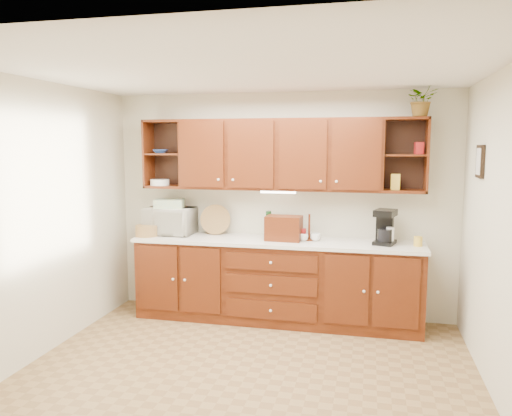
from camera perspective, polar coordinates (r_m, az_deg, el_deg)
The scene contains 26 objects.
floor at distance 4.57m, azimuth -1.23°, elevation -18.71°, with size 4.00×4.00×0.00m, color olive.
ceiling at distance 4.15m, azimuth -1.33°, elevation 15.54°, with size 4.00×4.00×0.00m, color white.
back_wall at distance 5.86m, azimuth 2.91°, elevation 0.37°, with size 4.00×4.00×0.00m, color beige.
left_wall at distance 5.04m, azimuth -23.91°, elevation -1.37°, with size 3.50×3.50×0.00m, color beige.
right_wall at distance 4.17m, azimuth 26.52°, elevation -3.21°, with size 3.50×3.50×0.00m, color beige.
base_cabinets at distance 5.74m, azimuth 2.33°, elevation -8.44°, with size 3.20×0.60×0.90m, color #341205.
countertop at distance 5.62m, azimuth 2.34°, elevation -3.85°, with size 3.24×0.64×0.04m, color silver.
upper_cabinets at distance 5.66m, azimuth 2.76°, elevation 6.14°, with size 3.20×0.33×0.80m.
undercabinet_light at distance 5.64m, azimuth 2.54°, elevation 1.83°, with size 0.40×0.05×0.03m, color white.
framed_picture at distance 4.98m, azimuth 24.24°, elevation 4.88°, with size 0.03×0.24×0.30m, color black.
wicker_basket at distance 5.97m, azimuth -12.38°, elevation -2.54°, with size 0.26×0.26×0.13m, color #996D3F.
microwave at distance 6.04m, azimuth -9.81°, elevation -1.46°, with size 0.57×0.39×0.32m, color beige.
towel_stack at distance 6.01m, azimuth -9.86°, elevation 0.51°, with size 0.33×0.24×0.10m, color #D1C562.
wine_bottle at distance 5.75m, azimuth 1.44°, elevation -1.85°, with size 0.06×0.06×0.31m, color black.
woven_tray at distance 5.98m, azimuth -4.66°, elevation -2.92°, with size 0.36×0.36×0.02m, color #996D3F.
bread_box at distance 5.56m, azimuth 3.20°, elevation -2.32°, with size 0.39×0.25×0.27m, color #341205.
mug_tree at distance 5.61m, azimuth 6.09°, elevation -3.22°, with size 0.27×0.27×0.30m.
canister_red at distance 5.61m, azimuth 5.25°, elevation -3.01°, with size 0.10×0.10×0.13m, color #A11717.
canister_white at distance 5.53m, azimuth 15.07°, elevation -3.08°, with size 0.09×0.09×0.19m, color white.
canister_yellow at distance 5.53m, azimuth 18.03°, elevation -3.65°, with size 0.09×0.09×0.10m, color gold.
coffee_maker at distance 5.53m, azimuth 14.52°, elevation -2.16°, with size 0.27×0.31×0.38m.
bowl_stack at distance 6.06m, azimuth -10.86°, elevation 6.38°, with size 0.19×0.19×0.05m, color navy.
plate_stack at distance 6.07m, azimuth -10.94°, elevation 2.90°, with size 0.23×0.23×0.07m, color white.
pantry_box_yellow at distance 5.58m, azimuth 15.67°, elevation 2.90°, with size 0.10×0.07×0.17m, color gold.
pantry_box_red at distance 5.57m, azimuth 18.13°, elevation 6.51°, with size 0.09×0.07×0.13m, color #A11717.
potted_plant at distance 5.56m, azimuth 18.42°, elevation 11.68°, with size 0.32×0.27×0.35m, color #999999.
Camera 1 is at (1.01, -3.98, 2.00)m, focal length 35.00 mm.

